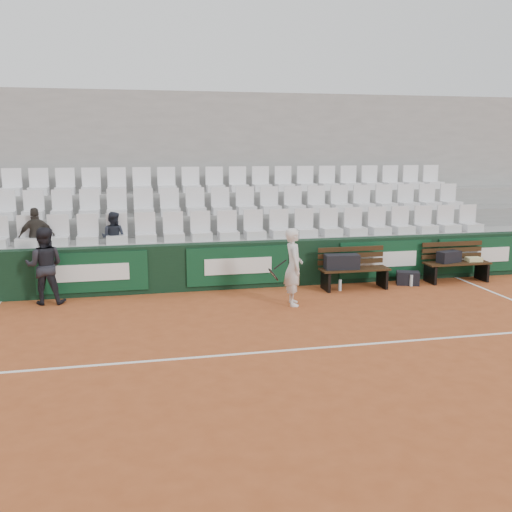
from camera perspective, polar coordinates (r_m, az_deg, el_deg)
The scene contains 22 objects.
ground at distance 8.77m, azimuth 4.20°, elevation -9.33°, with size 80.00×80.00×0.00m, color #A34C24.
court_baseline at distance 8.77m, azimuth 4.20°, elevation -9.31°, with size 18.00×0.06×0.01m, color white.
back_barrier at distance 12.38m, azimuth -0.72°, elevation -0.87°, with size 18.00×0.34×1.00m.
grandstand_tier_front at distance 12.98m, azimuth -1.58°, elevation -0.32°, with size 18.00×0.95×1.00m, color gray.
grandstand_tier_mid at distance 13.85m, azimuth -2.32°, elevation 1.34°, with size 18.00×0.95×1.45m, color gray.
grandstand_tier_back at distance 14.75m, azimuth -2.97°, elevation 2.80°, with size 18.00×0.95×1.90m, color gray.
grandstand_rear_wall at distance 15.24m, azimuth -3.41°, elevation 7.79°, with size 18.00×0.30×4.40m, color #959593.
seat_row_front at distance 12.67m, azimuth -1.45°, elevation 3.14°, with size 11.90×0.44×0.63m, color silver.
seat_row_mid at distance 13.55m, azimuth -2.22°, elevation 5.56°, with size 11.90×0.44×0.63m, color silver.
seat_row_back at distance 14.45m, azimuth -2.91°, elevation 7.68°, with size 11.90×0.44×0.63m, color white.
bench_left at distance 12.48m, azimuth 9.80°, elevation -2.23°, with size 1.50×0.56×0.45m, color #331F0F.
bench_right at distance 13.72m, azimuth 19.40°, elevation -1.50°, with size 1.50×0.56×0.45m, color #331F0F.
sports_bag_left at distance 12.31m, azimuth 8.57°, elevation -0.56°, with size 0.73×0.31×0.31m, color black.
sports_bag_right at distance 13.57m, azimuth 18.73°, elevation -0.07°, with size 0.55×0.25×0.25m, color black.
towel at distance 13.90m, azimuth 20.94°, elevation -0.31°, with size 0.33×0.24×0.09m, color #C8C181.
sports_bag_ground at distance 13.12m, azimuth 14.93°, elevation -2.14°, with size 0.49×0.30×0.30m, color black.
water_bottle_near at distance 12.28m, azimuth 8.39°, elevation -2.90°, with size 0.07×0.07×0.24m, color silver.
water_bottle_far at distance 12.99m, azimuth 15.26°, elevation -2.38°, with size 0.07×0.07×0.26m, color #AFBFC6.
tennis_player at distance 10.97m, azimuth 3.75°, elevation -1.09°, with size 0.71×0.59×1.50m.
ball_kid at distance 11.77m, azimuth -20.38°, elevation -0.92°, with size 0.73×0.57×1.51m, color black.
spectator_b at distance 12.61m, azimuth -21.21°, elevation 3.77°, with size 0.73×0.30×1.24m, color #2D2924.
spectator_c at distance 12.47m, azimuth -14.16°, elevation 3.82°, with size 0.54×0.42×1.12m, color black.
Camera 1 is at (-2.37, -7.88, 3.04)m, focal length 40.00 mm.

